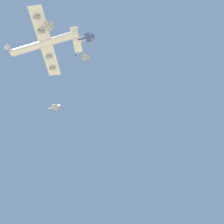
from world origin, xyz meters
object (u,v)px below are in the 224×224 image
carrier_jet (45,44)px  chase_jet_trailing (87,38)px  chase_jet_right_wing (54,108)px  chase_jet_left_wing (46,27)px  chase_jet_lead (83,57)px

carrier_jet → chase_jet_trailing: size_ratio=5.06×
carrier_jet → chase_jet_right_wing: carrier_jet is taller
carrier_jet → chase_jet_left_wing: carrier_jet is taller
chase_jet_left_wing → chase_jet_right_wing: (77.98, -24.30, -11.13)m
chase_jet_lead → chase_jet_trailing: size_ratio=1.10×
carrier_jet → chase_jet_lead: 38.11m
chase_jet_left_wing → chase_jet_right_wing: 82.43m
chase_jet_lead → chase_jet_trailing: 30.16m
chase_jet_right_wing → chase_jet_trailing: 83.95m
chase_jet_left_wing → chase_jet_lead: bearing=-108.5°
chase_jet_lead → chase_jet_right_wing: (56.68, 12.47, -27.09)m
chase_jet_lead → chase_jet_right_wing: bearing=-65.7°
chase_jet_left_wing → chase_jet_right_wing: bearing=-65.8°
chase_jet_trailing → chase_jet_right_wing: bearing=-47.0°
chase_jet_right_wing → chase_jet_trailing: chase_jet_trailing is taller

